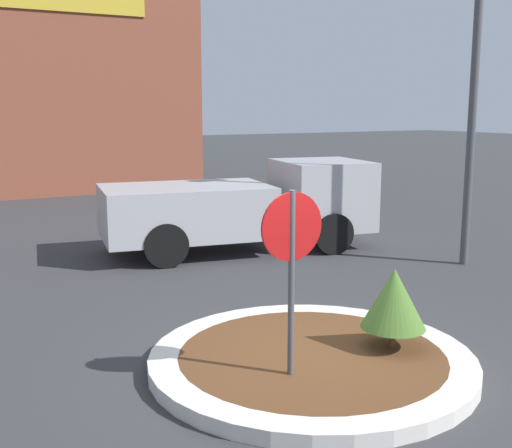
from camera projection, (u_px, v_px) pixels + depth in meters
ground_plane at (311, 367)px, 7.74m from camera, size 120.00×120.00×0.00m
traffic_island at (311, 360)px, 7.72m from camera, size 3.91×3.91×0.17m
stop_sign at (292, 253)px, 6.87m from camera, size 0.75×0.07×2.23m
island_shrub at (394, 298)px, 7.79m from camera, size 0.79×0.79×1.00m
utility_truck at (245, 205)px, 13.93m from camera, size 6.07×3.09×1.91m
light_pole at (475, 68)px, 12.16m from camera, size 0.70×0.30×6.53m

